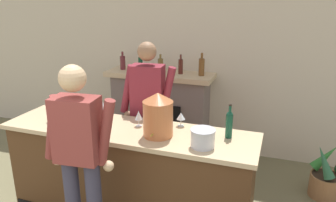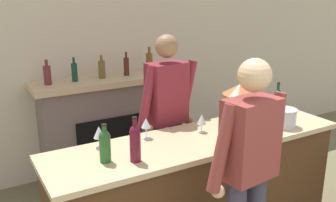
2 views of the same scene
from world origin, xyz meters
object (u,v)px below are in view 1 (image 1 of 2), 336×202
object	(u,v)px
potted_plant_corner	(327,178)
wine_bottle_rose_blush	(229,123)
ice_bucket_steel	(203,138)
wine_glass_mid_counter	(181,116)
person_customer	(80,159)
person_bartender	(148,111)
fireplace_stone	(160,110)
wine_glass_front_right	(73,102)
wine_bottle_riesling_slim	(53,109)
wine_glass_back_row	(103,106)
copper_dispenser	(158,114)
wine_glass_by_dispenser	(139,116)
wine_bottle_merlot_tall	(62,112)

from	to	relation	value
potted_plant_corner	wine_bottle_rose_blush	bearing A→B (deg)	-138.19
ice_bucket_steel	wine_glass_mid_counter	bearing A→B (deg)	129.28
person_customer	person_bartender	bearing A→B (deg)	85.83
fireplace_stone	wine_glass_front_right	size ratio (longest dim) A/B	9.08
person_bartender	wine_glass_mid_counter	size ratio (longest dim) A/B	12.29
wine_bottle_riesling_slim	wine_glass_back_row	xyz separation A→B (m)	(0.45, 0.25, -0.00)
copper_dispenser	wine_glass_by_dispenser	world-z (taller)	copper_dispenser
wine_bottle_rose_blush	wine_glass_front_right	world-z (taller)	wine_bottle_rose_blush
wine_bottle_rose_blush	wine_glass_front_right	distance (m)	1.76
person_bartender	wine_glass_mid_counter	xyz separation A→B (m)	(0.48, -0.30, 0.10)
person_bartender	copper_dispenser	world-z (taller)	person_bartender
wine_glass_back_row	wine_glass_by_dispenser	world-z (taller)	wine_glass_back_row
potted_plant_corner	wine_glass_by_dispenser	xyz separation A→B (m)	(-1.92, -0.94, 0.85)
ice_bucket_steel	fireplace_stone	bearing A→B (deg)	121.07
potted_plant_corner	person_customer	world-z (taller)	person_customer
ice_bucket_steel	wine_bottle_rose_blush	distance (m)	0.33
copper_dispenser	wine_bottle_rose_blush	bearing A→B (deg)	15.55
wine_bottle_merlot_tall	person_bartender	bearing A→B (deg)	46.41
potted_plant_corner	wine_glass_front_right	xyz separation A→B (m)	(-2.78, -0.81, 0.86)
person_customer	ice_bucket_steel	bearing A→B (deg)	30.94
wine_glass_back_row	ice_bucket_steel	bearing A→B (deg)	-16.81
potted_plant_corner	person_bartender	bearing A→B (deg)	-166.08
fireplace_stone	person_customer	size ratio (longest dim) A/B	0.89
ice_bucket_steel	potted_plant_corner	bearing A→B (deg)	44.51
potted_plant_corner	wine_bottle_rose_blush	xyz separation A→B (m)	(-1.02, -0.91, 0.88)
wine_bottle_rose_blush	wine_glass_by_dispenser	distance (m)	0.90
wine_glass_back_row	wine_glass_mid_counter	bearing A→B (deg)	2.03
wine_glass_by_dispenser	wine_glass_mid_counter	xyz separation A→B (m)	(0.40, 0.14, -0.01)
wine_glass_by_dispenser	wine_glass_mid_counter	size ratio (longest dim) A/B	1.12
ice_bucket_steel	wine_glass_by_dispenser	size ratio (longest dim) A/B	1.36
person_customer	wine_bottle_merlot_tall	world-z (taller)	person_customer
ice_bucket_steel	wine_glass_mid_counter	distance (m)	0.50
copper_dispenser	ice_bucket_steel	bearing A→B (deg)	-11.73
fireplace_stone	ice_bucket_steel	bearing A→B (deg)	-58.93
wine_bottle_merlot_tall	wine_glass_by_dispenser	size ratio (longest dim) A/B	2.03
wine_glass_by_dispenser	wine_bottle_rose_blush	bearing A→B (deg)	1.54
person_bartender	wine_bottle_riesling_slim	size ratio (longest dim) A/B	6.33
wine_glass_front_right	wine_glass_by_dispenser	distance (m)	0.87
fireplace_stone	person_bartender	world-z (taller)	person_bartender
person_customer	wine_bottle_riesling_slim	distance (m)	0.99
wine_bottle_merlot_tall	wine_bottle_rose_blush	world-z (taller)	wine_bottle_merlot_tall
potted_plant_corner	wine_glass_back_row	xyz separation A→B (m)	(-2.39, -0.83, 0.86)
wine_bottle_rose_blush	wine_glass_mid_counter	bearing A→B (deg)	166.48
wine_bottle_rose_blush	wine_glass_front_right	size ratio (longest dim) A/B	1.89
copper_dispenser	wine_bottle_merlot_tall	size ratio (longest dim) A/B	1.28
fireplace_stone	person_customer	distance (m)	2.32
ice_bucket_steel	wine_glass_mid_counter	size ratio (longest dim) A/B	1.53
person_bartender	ice_bucket_steel	xyz separation A→B (m)	(0.80, -0.69, 0.08)
wine_bottle_riesling_slim	wine_glass_by_dispenser	world-z (taller)	wine_bottle_riesling_slim
fireplace_stone	person_bartender	size ratio (longest dim) A/B	0.88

